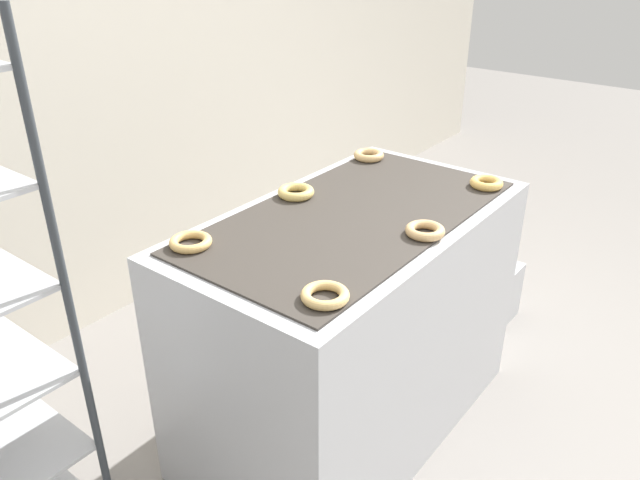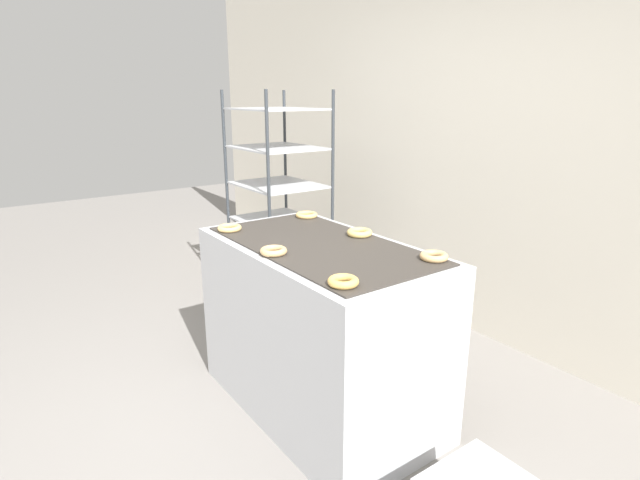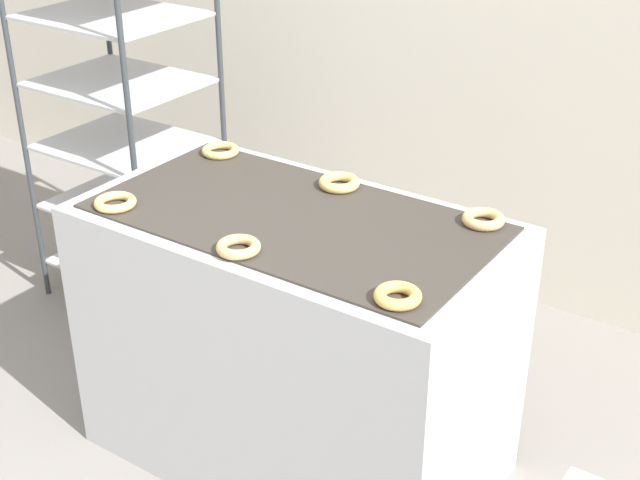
{
  "view_description": "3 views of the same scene",
  "coord_description": "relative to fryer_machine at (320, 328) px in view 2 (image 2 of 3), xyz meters",
  "views": [
    {
      "loc": [
        -1.65,
        -0.51,
        1.87
      ],
      "look_at": [
        0.0,
        0.78,
        0.8
      ],
      "focal_mm": 35.0,
      "sensor_mm": 36.0,
      "label": 1
    },
    {
      "loc": [
        1.99,
        -0.8,
        1.69
      ],
      "look_at": [
        0.0,
        0.63,
        0.97
      ],
      "focal_mm": 28.0,
      "sensor_mm": 36.0,
      "label": 2
    },
    {
      "loc": [
        1.47,
        -1.39,
        2.17
      ],
      "look_at": [
        0.0,
        0.78,
        0.8
      ],
      "focal_mm": 50.0,
      "sensor_mm": 36.0,
      "label": 3
    }
  ],
  "objects": [
    {
      "name": "baking_rack_cart",
      "position": [
        -1.29,
        0.53,
        0.4
      ],
      "size": [
        0.69,
        0.57,
        1.72
      ],
      "color": "#33383D",
      "rests_on": "ground_plane"
    },
    {
      "name": "fryer_machine",
      "position": [
        0.0,
        0.0,
        0.0
      ],
      "size": [
        1.37,
        0.75,
        0.95
      ],
      "color": "#B7BABF",
      "rests_on": "ground_plane"
    },
    {
      "name": "donut_far_center",
      "position": [
        -0.0,
        0.26,
        0.49
      ],
      "size": [
        0.14,
        0.14,
        0.03
      ],
      "primitive_type": "torus",
      "color": "#DFBE68",
      "rests_on": "fryer_machine"
    },
    {
      "name": "ground_plane",
      "position": [
        -0.0,
        -0.63,
        -0.48
      ],
      "size": [
        14.0,
        14.0,
        0.0
      ],
      "primitive_type": "plane",
      "color": "gray"
    },
    {
      "name": "donut_near_right",
      "position": [
        0.52,
        -0.26,
        0.49
      ],
      "size": [
        0.13,
        0.13,
        0.03
      ],
      "primitive_type": "torus",
      "color": "#E3B35A",
      "rests_on": "fryer_machine"
    },
    {
      "name": "wall_back",
      "position": [
        -0.0,
        1.5,
        0.92
      ],
      "size": [
        8.0,
        0.05,
        2.8
      ],
      "color": "silver",
      "rests_on": "ground_plane"
    },
    {
      "name": "donut_far_left",
      "position": [
        -0.52,
        0.27,
        0.49
      ],
      "size": [
        0.14,
        0.14,
        0.03
      ],
      "primitive_type": "torus",
      "color": "#E4B668",
      "rests_on": "fryer_machine"
    },
    {
      "name": "donut_near_left",
      "position": [
        -0.51,
        -0.26,
        0.49
      ],
      "size": [
        0.13,
        0.13,
        0.03
      ],
      "primitive_type": "torus",
      "color": "#E1B86F",
      "rests_on": "fryer_machine"
    },
    {
      "name": "donut_near_center",
      "position": [
        0.01,
        -0.28,
        0.49
      ],
      "size": [
        0.13,
        0.13,
        0.03
      ],
      "primitive_type": "torus",
      "color": "tan",
      "rests_on": "fryer_machine"
    },
    {
      "name": "donut_far_right",
      "position": [
        0.51,
        0.28,
        0.49
      ],
      "size": [
        0.13,
        0.13,
        0.03
      ],
      "primitive_type": "torus",
      "color": "tan",
      "rests_on": "fryer_machine"
    }
  ]
}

